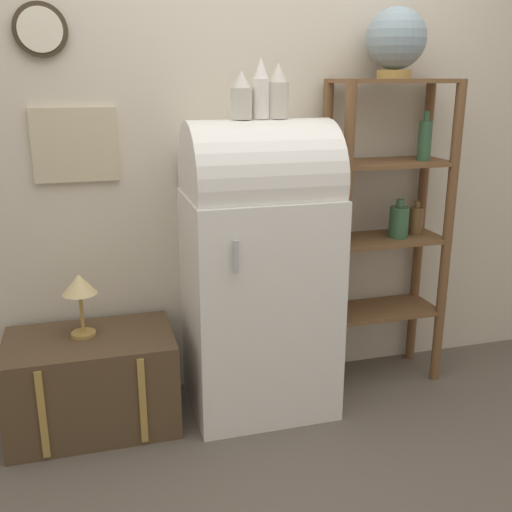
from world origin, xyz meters
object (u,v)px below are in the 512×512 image
Objects in this scene: vase_left at (241,97)px; vase_right at (278,93)px; globe at (396,40)px; vase_center at (261,90)px; refrigerator at (259,265)px; desk_lamp at (80,289)px; suitcase_trunk at (92,382)px.

vase_left is 0.17m from vase_right.
vase_center is (-0.69, -0.11, -0.22)m from globe.
vase_center is at bearing -178.57° from vase_right.
vase_right is at bearing 4.88° from refrigerator.
vase_left is 0.70× the size of desk_lamp.
vase_left is 0.78× the size of vase_center.
desk_lamp is (-0.74, 0.04, -0.82)m from vase_left.
globe is at bearing 9.02° from vase_center.
globe reaches higher than vase_center.
suitcase_trunk is at bearing -175.81° from globe.
vase_right is at bearing 0.11° from suitcase_trunk.
globe is (1.50, 0.11, 1.51)m from suitcase_trunk.
refrigerator is 4.30× the size of globe.
globe is 1.36× the size of vase_right.
vase_right reaches higher than refrigerator.
refrigerator reaches higher than suitcase_trunk.
globe is at bearing 8.47° from vase_left.
vase_right reaches higher than vase_left.
refrigerator is 0.82m from desk_lamp.
vase_right is (0.17, 0.01, 0.02)m from vase_left.
vase_left is (-0.08, -0.00, 0.77)m from refrigerator.
vase_right is 0.81× the size of desk_lamp.
vase_right is at bearing 2.89° from vase_left.
globe is 0.74m from vase_center.
vase_left is at bearing -3.08° from desk_lamp.
desk_lamp is at bearing -177.10° from globe.
globe is 1.86m from desk_lamp.
globe is 0.67m from vase_right.
suitcase_trunk is at bearing -57.77° from desk_lamp.
vase_center is 0.08m from vase_right.
suitcase_trunk is 1.56m from vase_right.
vase_left is 1.10m from desk_lamp.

